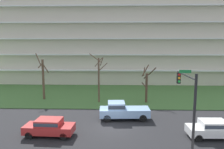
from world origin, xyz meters
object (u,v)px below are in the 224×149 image
pickup_blue_near_left (122,110)px  sedan_white_center_left (213,128)px  tree_far_left (43,77)px  tree_center (147,84)px  tree_left (99,77)px  sedan_red_center_right (49,126)px  traffic_signal_mast (188,100)px

pickup_blue_near_left → sedan_white_center_left: bearing=147.4°
tree_far_left → tree_center: 15.07m
tree_left → sedan_white_center_left: (11.04, -11.31, -2.76)m
tree_far_left → tree_center: (15.01, -1.18, -0.73)m
pickup_blue_near_left → sedan_white_center_left: size_ratio=1.24×
tree_center → pickup_blue_near_left: (-3.50, -6.93, -1.59)m
sedan_red_center_right → traffic_signal_mast: 12.09m
tree_left → tree_center: size_ratio=1.30×
tree_left → pickup_blue_near_left: size_ratio=1.26×
sedan_white_center_left → tree_far_left: bearing=145.8°
pickup_blue_near_left → tree_left: bearing=-68.1°
traffic_signal_mast → tree_center: bearing=94.0°
tree_far_left → sedan_red_center_right: size_ratio=1.54×
pickup_blue_near_left → traffic_signal_mast: 9.48m
tree_center → traffic_signal_mast: traffic_signal_mast is taller
tree_center → traffic_signal_mast: (1.02, -14.60, 1.67)m
sedan_white_center_left → tree_left: bearing=133.1°
tree_left → sedan_red_center_right: 12.15m
tree_left → sedan_white_center_left: bearing=-45.7°
sedan_white_center_left → sedan_red_center_right: bearing=178.8°
sedan_white_center_left → traffic_signal_mast: (-3.36, -3.19, 3.40)m
tree_center → pickup_blue_near_left: 7.92m
tree_left → sedan_red_center_right: bearing=-107.1°
sedan_white_center_left → traffic_signal_mast: 5.74m
tree_center → sedan_red_center_right: size_ratio=1.19×
tree_left → sedan_white_center_left: 16.04m
tree_far_left → pickup_blue_near_left: 14.26m
tree_left → tree_center: bearing=0.9°
tree_far_left → sedan_red_center_right: bearing=-68.9°
tree_far_left → traffic_signal_mast: tree_far_left is taller
tree_left → tree_center: 6.74m
traffic_signal_mast → tree_far_left: bearing=135.4°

